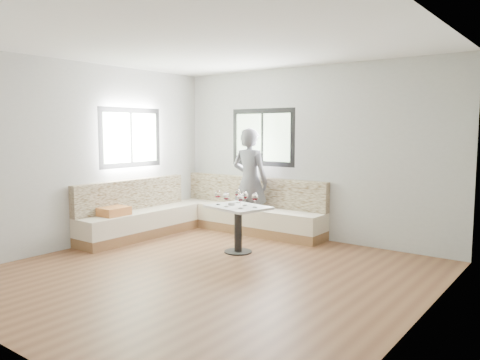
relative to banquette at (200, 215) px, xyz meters
The scene contains 11 objects.
room 2.41m from the banquette, 45.47° to the right, with size 5.01×5.01×2.81m.
banquette is the anchor object (origin of this frame).
table 1.40m from the banquette, 24.68° to the right, with size 0.95×0.80×0.68m.
person 1.03m from the banquette, 38.09° to the left, with size 0.66×0.43×1.81m, color #55555C.
olive_ramekin 1.32m from the banquette, 26.88° to the right, with size 0.10×0.10×0.04m.
wine_glass_a 1.26m from the banquette, 34.91° to the right, with size 0.09×0.09×0.21m.
wine_glass_b 1.48m from the banquette, 32.47° to the right, with size 0.09×0.09×0.21m.
wine_glass_c 1.67m from the banquette, 27.30° to the right, with size 0.09×0.09×0.21m.
wine_glass_d 1.49m from the banquette, 20.51° to the right, with size 0.09×0.09×0.21m.
wine_glass_e 1.70m from the banquette, 19.67° to the right, with size 0.09×0.09×0.21m.
wine_glass_f 1.24m from the banquette, 17.95° to the right, with size 0.09×0.09×0.21m.
Camera 1 is at (3.71, -4.27, 1.78)m, focal length 35.00 mm.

